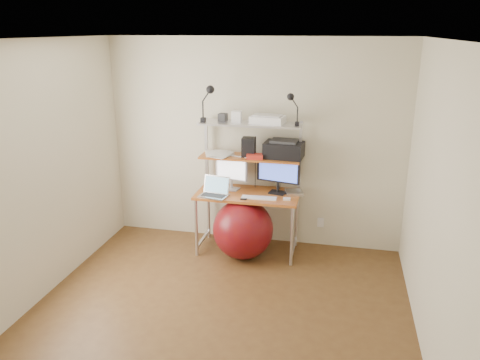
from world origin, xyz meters
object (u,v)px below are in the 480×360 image
(printer, at_px, (284,149))
(exercise_ball, at_px, (243,229))
(monitor_silver, at_px, (231,170))
(monitor_black, at_px, (278,171))
(laptop, at_px, (215,191))

(printer, distance_m, exercise_ball, 1.04)
(monitor_silver, bearing_deg, monitor_black, 11.76)
(monitor_silver, xyz_separation_m, laptop, (-0.13, -0.26, -0.19))
(laptop, distance_m, printer, 0.93)
(monitor_silver, distance_m, monitor_black, 0.56)
(laptop, relative_size, exercise_ball, 0.51)
(laptop, bearing_deg, printer, 33.68)
(monitor_black, bearing_deg, printer, 68.92)
(monitor_black, bearing_deg, laptop, -147.95)
(laptop, bearing_deg, exercise_ball, 7.02)
(laptop, bearing_deg, monitor_black, 29.82)
(monitor_silver, bearing_deg, printer, 18.93)
(monitor_black, xyz_separation_m, exercise_ball, (-0.36, -0.27, -0.65))
(monitor_black, height_order, exercise_ball, monitor_black)
(monitor_silver, height_order, exercise_ball, monitor_silver)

